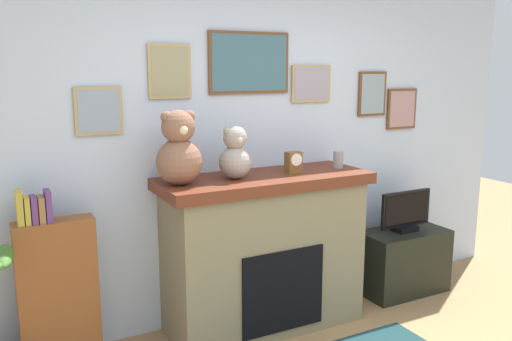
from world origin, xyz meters
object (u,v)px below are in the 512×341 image
(candle_jar, at_px, (338,160))
(television, at_px, (406,212))
(tv_stand, at_px, (403,261))
(teddy_bear_tan, at_px, (179,151))
(fireplace, at_px, (264,251))
(bookshelf, at_px, (58,292))
(mantel_clock, at_px, (294,162))
(teddy_bear_cream, at_px, (235,155))

(candle_jar, bearing_deg, television, -0.27)
(tv_stand, bearing_deg, teddy_bear_tan, 179.96)
(tv_stand, relative_size, teddy_bear_tan, 1.54)
(television, bearing_deg, fireplace, 179.10)
(fireplace, relative_size, tv_stand, 2.05)
(television, xyz_separation_m, candle_jar, (-0.71, 0.00, 0.51))
(bookshelf, bearing_deg, mantel_clock, -3.45)
(bookshelf, xyz_separation_m, teddy_bear_cream, (1.18, -0.10, 0.79))
(fireplace, height_order, tv_stand, fireplace)
(candle_jar, bearing_deg, fireplace, 178.39)
(fireplace, xyz_separation_m, mantel_clock, (0.23, -0.02, 0.64))
(mantel_clock, bearing_deg, teddy_bear_cream, 179.88)
(television, relative_size, mantel_clock, 3.31)
(tv_stand, xyz_separation_m, teddy_bear_cream, (-1.58, 0.00, 1.04))
(tv_stand, distance_m, mantel_clock, 1.46)
(bookshelf, xyz_separation_m, candle_jar, (2.05, -0.10, 0.69))
(tv_stand, distance_m, television, 0.43)
(fireplace, distance_m, television, 1.35)
(bookshelf, distance_m, teddy_bear_tan, 1.15)
(fireplace, distance_m, mantel_clock, 0.68)
(mantel_clock, bearing_deg, fireplace, 175.24)
(teddy_bear_tan, xyz_separation_m, teddy_bear_cream, (0.40, 0.00, -0.05))
(tv_stand, height_order, mantel_clock, mantel_clock)
(teddy_bear_tan, bearing_deg, candle_jar, 0.03)
(mantel_clock, bearing_deg, teddy_bear_tan, 179.94)
(teddy_bear_tan, bearing_deg, tv_stand, -0.04)
(teddy_bear_tan, bearing_deg, bookshelf, 172.83)
(tv_stand, height_order, television, television)
(bookshelf, distance_m, mantel_clock, 1.79)
(teddy_bear_tan, bearing_deg, mantel_clock, -0.06)
(fireplace, relative_size, teddy_bear_cream, 4.19)
(candle_jar, height_order, teddy_bear_tan, teddy_bear_tan)
(fireplace, xyz_separation_m, candle_jar, (0.63, -0.02, 0.63))
(tv_stand, relative_size, teddy_bear_cream, 2.04)
(candle_jar, height_order, mantel_clock, mantel_clock)
(candle_jar, xyz_separation_m, mantel_clock, (-0.40, -0.00, 0.01))
(teddy_bear_tan, bearing_deg, fireplace, 1.65)
(teddy_bear_cream, bearing_deg, fireplace, 4.40)
(bookshelf, relative_size, mantel_clock, 7.78)
(television, bearing_deg, mantel_clock, 179.90)
(teddy_bear_tan, bearing_deg, teddy_bear_cream, 0.02)
(tv_stand, height_order, candle_jar, candle_jar)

